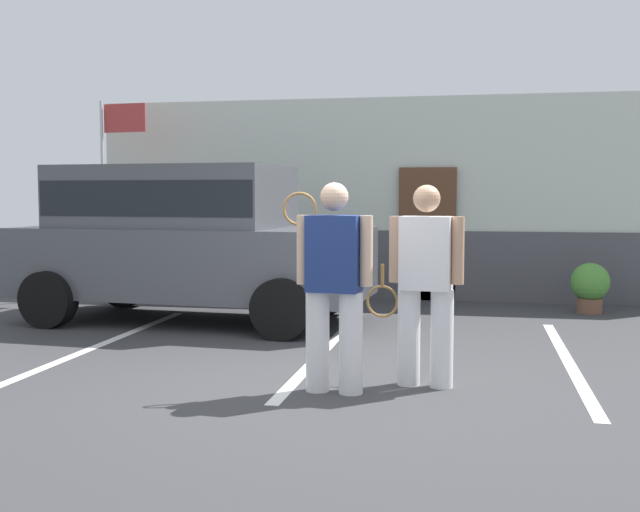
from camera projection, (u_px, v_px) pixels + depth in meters
The scene contains 10 objects.
ground_plane at pixel (325, 386), 6.82m from camera, with size 40.00×40.00×0.00m, color #38383A.
parking_stripe_0 at pixel (107, 342), 8.84m from camera, with size 0.12×4.40×0.01m, color silver.
parking_stripe_1 at pixel (324, 351), 8.35m from camera, with size 0.12×4.40×0.01m, color silver.
parking_stripe_2 at pixel (568, 361), 7.86m from camera, with size 0.12×4.40×0.01m, color silver.
house_frontage at pixel (395, 205), 12.55m from camera, with size 9.86×0.40×3.22m.
parked_suv at pixel (185, 235), 10.27m from camera, with size 4.72×2.43×2.05m.
tennis_player_man at pixel (334, 284), 6.56m from camera, with size 0.79×0.32×1.78m.
tennis_player_woman at pixel (425, 283), 6.77m from camera, with size 0.90×0.32×1.76m.
potted_plant_by_porch at pixel (590, 285), 10.98m from camera, with size 0.54×0.54×0.71m.
flag_pole at pixel (113, 163), 12.44m from camera, with size 0.80×0.12×3.16m.
Camera 1 is at (1.27, -6.59, 1.69)m, focal length 43.70 mm.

